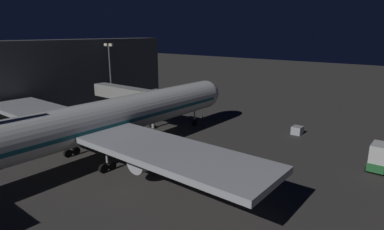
# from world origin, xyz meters

# --- Properties ---
(ground_plane) EXTENTS (320.00, 320.00, 0.00)m
(ground_plane) POSITION_xyz_m (0.00, 0.00, 0.00)
(ground_plane) COLOR #383533
(airliner_at_gate) EXTENTS (53.22, 58.51, 18.84)m
(airliner_at_gate) POSITION_xyz_m (-0.00, 12.44, 5.53)
(airliner_at_gate) COLOR silver
(airliner_at_gate) RESTS_ON ground_plane
(jet_bridge) EXTENTS (18.80, 3.40, 7.20)m
(jet_bridge) POSITION_xyz_m (10.31, -4.26, 5.66)
(jet_bridge) COLOR #9E9E99
(jet_bridge) RESTS_ON ground_plane
(terminal_wall) EXTENTS (6.00, 80.00, 15.90)m
(terminal_wall) POSITION_xyz_m (31.00, 11.00, 7.95)
(terminal_wall) COLOR #4C4F54
(terminal_wall) RESTS_ON ground_plane
(apron_floodlight_mast) EXTENTS (2.90, 0.50, 14.96)m
(apron_floodlight_mast) POSITION_xyz_m (25.50, -10.58, 8.86)
(apron_floodlight_mast) COLOR #59595E
(apron_floodlight_mast) RESTS_ON ground_plane
(catering_truck) EXTENTS (2.36, 4.43, 3.74)m
(catering_truck) POSITION_xyz_m (-31.43, -9.36, 1.87)
(catering_truck) COLOR #287038
(catering_truck) RESTS_ON ground_plane
(baggage_container_near_belt) EXTENTS (1.66, 1.90, 1.42)m
(baggage_container_near_belt) POSITION_xyz_m (-17.50, -17.59, 0.71)
(baggage_container_near_belt) COLOR #B7BABF
(baggage_container_near_belt) RESTS_ON ground_plane
(traffic_cone_nose_port) EXTENTS (0.36, 0.36, 0.55)m
(traffic_cone_nose_port) POSITION_xyz_m (-2.20, -15.92, 0.28)
(traffic_cone_nose_port) COLOR orange
(traffic_cone_nose_port) RESTS_ON ground_plane
(traffic_cone_nose_starboard) EXTENTS (0.36, 0.36, 0.55)m
(traffic_cone_nose_starboard) POSITION_xyz_m (2.20, -15.92, 0.28)
(traffic_cone_nose_starboard) COLOR orange
(traffic_cone_nose_starboard) RESTS_ON ground_plane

